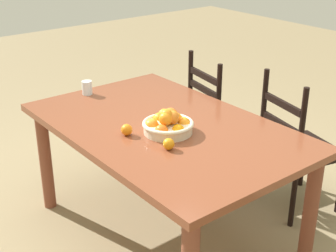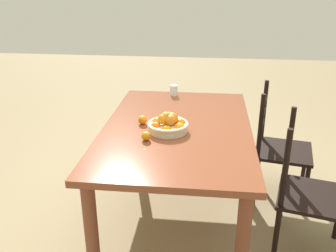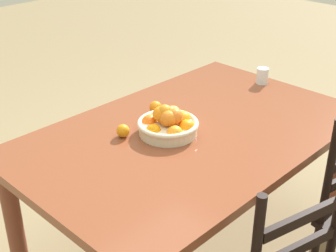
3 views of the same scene
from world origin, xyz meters
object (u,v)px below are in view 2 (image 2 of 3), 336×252
object	(u,v)px
fruit_bowl	(168,124)
drinking_glass	(174,90)
orange_loose_0	(146,136)
dining_table	(177,139)
orange_loose_1	(143,120)
chair_near_window	(278,148)
chair_by_cabinet	(307,194)

from	to	relation	value
fruit_bowl	drinking_glass	world-z (taller)	fruit_bowl
fruit_bowl	orange_loose_0	bearing A→B (deg)	-37.54
dining_table	drinking_glass	world-z (taller)	drinking_glass
orange_loose_0	orange_loose_1	distance (m)	0.29
fruit_bowl	orange_loose_0	world-z (taller)	fruit_bowl
chair_near_window	orange_loose_0	world-z (taller)	chair_near_window
chair_near_window	drinking_glass	xyz separation A→B (m)	(-0.38, -0.90, 0.35)
chair_by_cabinet	drinking_glass	bearing A→B (deg)	57.80
dining_table	chair_near_window	size ratio (longest dim) A/B	1.73
chair_by_cabinet	drinking_glass	distance (m)	1.48
orange_loose_1	drinking_glass	distance (m)	0.74
chair_near_window	fruit_bowl	bearing A→B (deg)	128.99
chair_near_window	chair_by_cabinet	world-z (taller)	chair_near_window
orange_loose_0	chair_near_window	bearing A→B (deg)	122.42
dining_table	chair_by_cabinet	world-z (taller)	chair_by_cabinet
chair_by_cabinet	orange_loose_1	size ratio (longest dim) A/B	14.94
fruit_bowl	orange_loose_1	size ratio (longest dim) A/B	4.49
orange_loose_0	drinking_glass	bearing A→B (deg)	174.99
dining_table	chair_near_window	distance (m)	0.91
chair_by_cabinet	orange_loose_1	world-z (taller)	chair_by_cabinet
chair_by_cabinet	orange_loose_0	distance (m)	1.14
chair_near_window	chair_by_cabinet	xyz separation A→B (m)	(0.66, 0.09, -0.02)
orange_loose_0	orange_loose_1	world-z (taller)	orange_loose_1
chair_by_cabinet	orange_loose_1	xyz separation A→B (m)	(-0.31, -1.15, 0.36)
orange_loose_1	chair_by_cabinet	bearing A→B (deg)	74.78
chair_by_cabinet	fruit_bowl	xyz separation A→B (m)	(-0.20, -0.95, 0.38)
orange_loose_1	chair_near_window	bearing A→B (deg)	108.01
chair_near_window	orange_loose_0	distance (m)	1.22
dining_table	orange_loose_0	size ratio (longest dim) A/B	27.27
chair_by_cabinet	drinking_glass	size ratio (longest dim) A/B	10.31
fruit_bowl	drinking_glass	bearing A→B (deg)	-177.07
chair_near_window	orange_loose_1	bearing A→B (deg)	118.91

